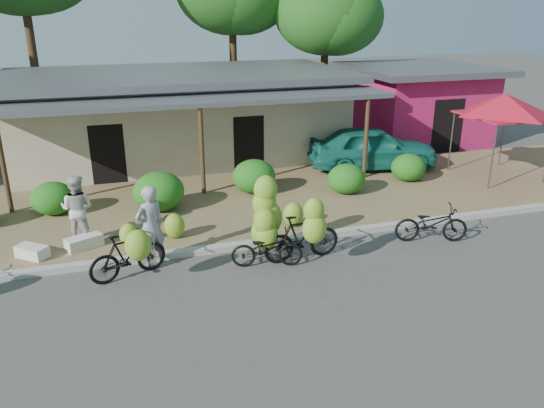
{
  "coord_description": "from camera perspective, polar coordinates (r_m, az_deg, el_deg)",
  "views": [
    {
      "loc": [
        -2.65,
        -9.72,
        5.67
      ],
      "look_at": [
        0.91,
        1.72,
        1.2
      ],
      "focal_mm": 35.0,
      "sensor_mm": 36.0,
      "label": 1
    }
  ],
  "objects": [
    {
      "name": "ground",
      "position": [
        11.56,
        -1.78,
        -8.93
      ],
      "size": [
        100.0,
        100.0,
        0.0
      ],
      "primitive_type": "plane",
      "color": "#4C4946",
      "rests_on": "ground"
    },
    {
      "name": "vendor",
      "position": [
        12.36,
        -12.96,
        -2.4
      ],
      "size": [
        0.85,
        0.75,
        1.96
      ],
      "primitive_type": "imported",
      "rotation": [
        0.0,
        0.0,
        3.63
      ],
      "color": "gray",
      "rests_on": "ground"
    },
    {
      "name": "hedge_4",
      "position": [
        16.84,
        8.0,
        2.71
      ],
      "size": [
        1.21,
        1.09,
        0.94
      ],
      "primitive_type": "ellipsoid",
      "color": "#165A14",
      "rests_on": "sidewalk"
    },
    {
      "name": "hedge_5",
      "position": [
        18.49,
        14.45,
        3.83
      ],
      "size": [
        1.18,
        1.07,
        0.92
      ],
      "primitive_type": "ellipsoid",
      "color": "#165A14",
      "rests_on": "sidewalk"
    },
    {
      "name": "bystander",
      "position": [
        13.97,
        -20.22,
        -0.47
      ],
      "size": [
        1.03,
        0.93,
        1.73
      ],
      "primitive_type": "imported",
      "rotation": [
        0.0,
        0.0,
        2.73
      ],
      "color": "beige",
      "rests_on": "sidewalk"
    },
    {
      "name": "curb",
      "position": [
        13.25,
        -4.12,
        -4.57
      ],
      "size": [
        60.0,
        0.25,
        0.15
      ],
      "primitive_type": "cube",
      "color": "#A8A399",
      "rests_on": "ground"
    },
    {
      "name": "bike_right",
      "position": [
        12.36,
        3.49,
        -3.28
      ],
      "size": [
        1.94,
        1.22,
        1.76
      ],
      "rotation": [
        0.0,
        0.0,
        1.64
      ],
      "color": "black",
      "rests_on": "ground"
    },
    {
      "name": "bike_center",
      "position": [
        12.35,
        -0.63,
        -2.73
      ],
      "size": [
        1.74,
        1.29,
        2.04
      ],
      "rotation": [
        0.0,
        0.0,
        1.34
      ],
      "color": "black",
      "rests_on": "ground"
    },
    {
      "name": "red_canopy",
      "position": [
        19.54,
        23.72,
        9.76
      ],
      "size": [
        3.5,
        3.5,
        2.86
      ],
      "color": "#59595E",
      "rests_on": "sidewalk"
    },
    {
      "name": "sidewalk",
      "position": [
        15.97,
        -6.61,
        -0.25
      ],
      "size": [
        60.0,
        6.0,
        0.12
      ],
      "primitive_type": "cube",
      "color": "#8F724D",
      "rests_on": "ground"
    },
    {
      "name": "hedge_2",
      "position": [
        15.57,
        -12.09,
        1.34
      ],
      "size": [
        1.46,
        1.32,
        1.14
      ],
      "primitive_type": "ellipsoid",
      "color": "#165A14",
      "rests_on": "sidewalk"
    },
    {
      "name": "shop_pink",
      "position": [
        24.85,
        15.22,
        10.5
      ],
      "size": [
        6.0,
        6.0,
        3.25
      ],
      "color": "#C41E5B",
      "rests_on": "ground"
    },
    {
      "name": "bike_far_right",
      "position": [
        14.1,
        16.77,
        -2.04
      ],
      "size": [
        1.95,
        1.16,
        0.97
      ],
      "rotation": [
        0.0,
        0.0,
        1.27
      ],
      "color": "black",
      "rests_on": "ground"
    },
    {
      "name": "shop_main",
      "position": [
        21.19,
        -9.9,
        9.42
      ],
      "size": [
        13.0,
        8.5,
        3.35
      ],
      "color": "beige",
      "rests_on": "ground"
    },
    {
      "name": "sack_far",
      "position": [
        13.74,
        -24.4,
        -4.69
      ],
      "size": [
        0.82,
        0.78,
        0.28
      ],
      "primitive_type": "cube",
      "rotation": [
        0.0,
        0.0,
        -0.71
      ],
      "color": "silver",
      "rests_on": "sidewalk"
    },
    {
      "name": "sack_near",
      "position": [
        13.77,
        -19.56,
        -3.89
      ],
      "size": [
        0.94,
        0.72,
        0.3
      ],
      "primitive_type": "cube",
      "rotation": [
        0.0,
        0.0,
        0.44
      ],
      "color": "silver",
      "rests_on": "sidewalk"
    },
    {
      "name": "loose_banana_c",
      "position": [
        14.18,
        2.3,
        -1.13
      ],
      "size": [
        0.54,
        0.46,
        0.68
      ],
      "primitive_type": "ellipsoid",
      "color": "#77B92E",
      "rests_on": "sidewalk"
    },
    {
      "name": "bike_left",
      "position": [
        12.02,
        -15.09,
        -5.18
      ],
      "size": [
        1.85,
        1.38,
        1.36
      ],
      "rotation": [
        0.0,
        0.0,
        1.91
      ],
      "color": "black",
      "rests_on": "ground"
    },
    {
      "name": "loose_banana_a",
      "position": [
        13.54,
        -15.15,
        -3.17
      ],
      "size": [
        0.46,
        0.39,
        0.58
      ],
      "primitive_type": "ellipsoid",
      "color": "#77B92E",
      "rests_on": "sidewalk"
    },
    {
      "name": "hedge_1",
      "position": [
        16.2,
        -22.53,
        0.57
      ],
      "size": [
        1.21,
        1.09,
        0.94
      ],
      "primitive_type": "ellipsoid",
      "color": "#165A14",
      "rests_on": "sidewalk"
    },
    {
      "name": "hedge_3",
      "position": [
        16.72,
        -1.96,
        2.99
      ],
      "size": [
        1.37,
        1.24,
        1.07
      ],
      "primitive_type": "ellipsoid",
      "color": "#165A14",
      "rests_on": "sidewalk"
    },
    {
      "name": "loose_banana_b",
      "position": [
        13.69,
        -10.45,
        -2.33
      ],
      "size": [
        0.52,
        0.45,
        0.66
      ],
      "primitive_type": "ellipsoid",
      "color": "#77B92E",
      "rests_on": "sidewalk"
    },
    {
      "name": "teal_van",
      "position": [
        19.58,
        10.77,
        5.99
      ],
      "size": [
        4.81,
        2.56,
        1.56
      ],
      "primitive_type": "imported",
      "rotation": [
        0.0,
        0.0,
        1.41
      ],
      "color": "#176B5F",
      "rests_on": "sidewalk"
    },
    {
      "name": "tree_near_right",
      "position": [
        26.29,
        5.33,
        20.06
      ],
      "size": [
        4.98,
        4.84,
        7.37
      ],
      "color": "#4E351F",
      "rests_on": "ground"
    }
  ]
}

